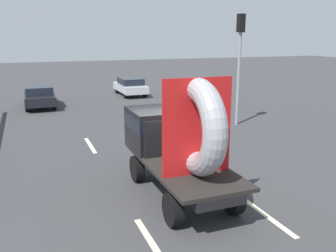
{
  "coord_description": "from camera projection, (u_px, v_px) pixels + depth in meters",
  "views": [
    {
      "loc": [
        -4.26,
        -10.08,
        4.56
      ],
      "look_at": [
        -0.32,
        0.04,
        1.88
      ],
      "focal_mm": 39.08,
      "sensor_mm": 36.0,
      "label": 1
    }
  ],
  "objects": [
    {
      "name": "ground_plane",
      "position": [
        178.0,
        182.0,
        11.72
      ],
      "size": [
        120.0,
        120.0,
        0.0
      ],
      "primitive_type": "plane",
      "color": "#38383A"
    },
    {
      "name": "flatbed_truck",
      "position": [
        176.0,
        137.0,
        10.68
      ],
      "size": [
        2.02,
        4.89,
        3.57
      ],
      "color": "black",
      "rests_on": "ground_plane"
    },
    {
      "name": "distant_sedan",
      "position": [
        39.0,
        96.0,
        23.91
      ],
      "size": [
        1.85,
        4.31,
        1.41
      ],
      "color": "black",
      "rests_on": "ground_plane"
    },
    {
      "name": "traffic_light",
      "position": [
        240.0,
        54.0,
        18.5
      ],
      "size": [
        0.42,
        0.36,
        5.63
      ],
      "color": "gray",
      "rests_on": "ground_plane"
    },
    {
      "name": "lane_dash_left_near",
      "position": [
        157.0,
        251.0,
        7.97
      ],
      "size": [
        0.16,
        2.97,
        0.01
      ],
      "primitive_type": "cube",
      "rotation": [
        0.0,
        0.0,
        1.57
      ],
      "color": "beige",
      "rests_on": "ground_plane"
    },
    {
      "name": "lane_dash_left_far",
      "position": [
        90.0,
        145.0,
        15.65
      ],
      "size": [
        0.16,
        2.37,
        0.01
      ],
      "primitive_type": "cube",
      "rotation": [
        0.0,
        0.0,
        1.57
      ],
      "color": "beige",
      "rests_on": "ground_plane"
    },
    {
      "name": "lane_dash_right_near",
      "position": [
        264.0,
        214.0,
        9.63
      ],
      "size": [
        0.16,
        2.62,
        0.01
      ],
      "primitive_type": "cube",
      "rotation": [
        0.0,
        0.0,
        1.57
      ],
      "color": "beige",
      "rests_on": "ground_plane"
    },
    {
      "name": "lane_dash_right_far",
      "position": [
        160.0,
        137.0,
        16.89
      ],
      "size": [
        0.16,
        2.77,
        0.01
      ],
      "primitive_type": "cube",
      "rotation": [
        0.0,
        0.0,
        1.57
      ],
      "color": "beige",
      "rests_on": "ground_plane"
    },
    {
      "name": "oncoming_car",
      "position": [
        130.0,
        86.0,
        28.76
      ],
      "size": [
        1.78,
        4.16,
        1.36
      ],
      "color": "black",
      "rests_on": "ground_plane"
    }
  ]
}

